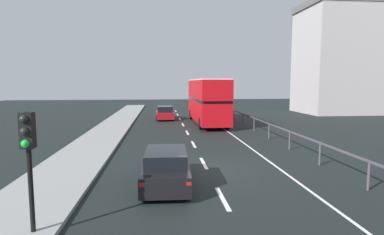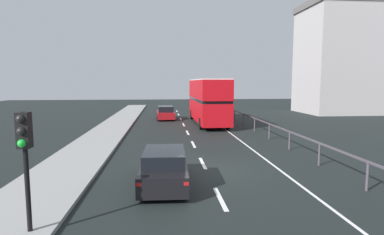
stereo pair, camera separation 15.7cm
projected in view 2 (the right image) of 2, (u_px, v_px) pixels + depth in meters
name	position (u px, v px, depth m)	size (l,w,h in m)	color
ground_plane	(206.00, 171.00, 14.05)	(73.14, 120.00, 0.10)	black
near_sidewalk_kerb	(63.00, 172.00, 13.46)	(2.99, 80.00, 0.14)	gray
lane_paint_markings	(217.00, 136.00, 22.85)	(3.45, 46.00, 0.01)	silver
bridge_side_railing	(261.00, 123.00, 23.36)	(0.10, 42.00, 1.11)	#4E4751
distant_building_block	(380.00, 59.00, 40.44)	(20.40, 8.23, 14.00)	#B3ADAC
double_decker_bus_red	(208.00, 100.00, 29.67)	(2.69, 10.49, 4.26)	red
hatchback_car_near	(164.00, 168.00, 11.97)	(1.89, 4.35, 1.39)	black
traffic_signal_pole	(24.00, 143.00, 7.70)	(0.30, 0.42, 3.06)	black
sedan_car_ahead	(166.00, 113.00, 33.26)	(1.97, 4.13, 1.45)	maroon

